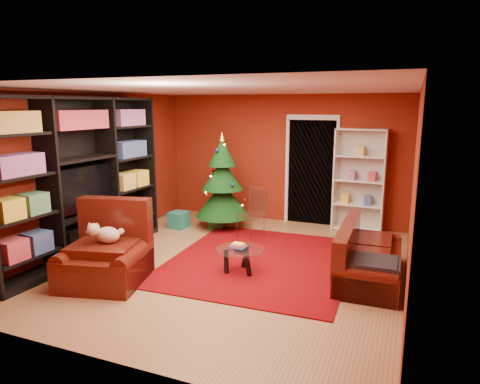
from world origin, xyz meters
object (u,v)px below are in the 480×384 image
at_px(sofa, 370,252).
at_px(armchair, 104,251).
at_px(coffee_table, 240,261).
at_px(white_bookshelf, 359,181).
at_px(gift_box_red, 218,212).
at_px(christmas_tree, 222,182).
at_px(media_unit, 80,180).
at_px(gift_box_green, 216,221).
at_px(acrylic_chair, 251,216).
at_px(gift_box_teal, 179,220).
at_px(dog, 108,235).
at_px(rug, 260,261).

bearing_deg(sofa, armchair, 113.06).
height_order(armchair, coffee_table, armchair).
relative_size(white_bookshelf, coffee_table, 2.83).
xyz_separation_m(gift_box_red, armchair, (0.04, -3.72, 0.32)).
relative_size(christmas_tree, sofa, 1.06).
distance_m(media_unit, armchair, 1.43).
xyz_separation_m(gift_box_green, acrylic_chair, (0.87, -0.38, 0.27)).
height_order(gift_box_teal, dog, dog).
distance_m(gift_box_red, sofa, 4.05).
bearing_deg(coffee_table, gift_box_red, 120.74).
bearing_deg(armchair, gift_box_red, 76.94).
relative_size(christmas_tree, gift_box_teal, 5.88).
bearing_deg(media_unit, armchair, -32.88).
xyz_separation_m(rug, coffee_table, (-0.12, -0.55, 0.18)).
bearing_deg(gift_box_teal, gift_box_green, 22.64).
xyz_separation_m(media_unit, christmas_tree, (1.34, 2.37, -0.34)).
distance_m(media_unit, gift_box_red, 3.37).
bearing_deg(media_unit, coffee_table, 9.68).
bearing_deg(armchair, gift_box_green, 71.16).
xyz_separation_m(armchair, acrylic_chair, (1.14, 2.61, -0.03)).
bearing_deg(white_bookshelf, christmas_tree, -160.55).
bearing_deg(gift_box_green, coffee_table, -56.61).
bearing_deg(gift_box_green, media_unit, -118.18).
bearing_deg(sofa, gift_box_red, 55.43).
relative_size(armchair, sofa, 0.64).
height_order(gift_box_green, acrylic_chair, acrylic_chair).
bearing_deg(media_unit, acrylic_chair, 45.02).
bearing_deg(rug, armchair, -137.41).
xyz_separation_m(gift_box_teal, gift_box_red, (0.38, 1.02, -0.04)).
bearing_deg(acrylic_chair, christmas_tree, 172.09).
bearing_deg(sofa, dog, 112.42).
bearing_deg(rug, acrylic_chair, 117.99).
height_order(christmas_tree, dog, christmas_tree).
height_order(white_bookshelf, acrylic_chair, white_bookshelf).
relative_size(gift_box_teal, acrylic_chair, 0.39).
bearing_deg(dog, gift_box_teal, 86.09).
bearing_deg(rug, sofa, -2.00).
distance_m(rug, sofa, 1.68).
height_order(gift_box_red, armchair, armchair).
relative_size(armchair, dog, 2.84).
bearing_deg(dog, media_unit, 134.28).
relative_size(gift_box_red, white_bookshelf, 0.12).
bearing_deg(dog, acrylic_chair, 52.94).
relative_size(christmas_tree, gift_box_green, 6.69).
xyz_separation_m(dog, coffee_table, (1.54, 0.94, -0.48)).
bearing_deg(rug, gift_box_teal, 151.58).
distance_m(white_bookshelf, dog, 4.73).
relative_size(rug, coffee_table, 4.41).
relative_size(gift_box_red, dog, 0.61).
bearing_deg(christmas_tree, sofa, -27.81).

